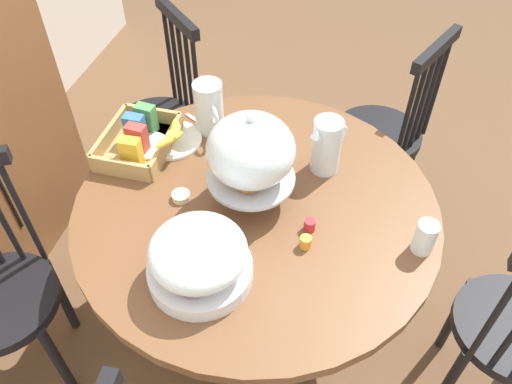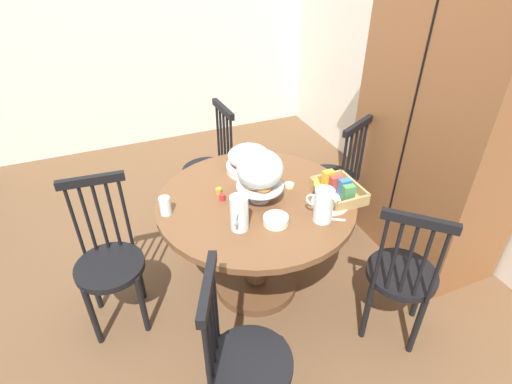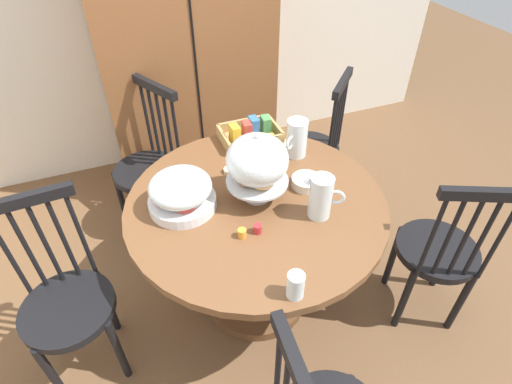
# 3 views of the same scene
# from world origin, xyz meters

# --- Properties ---
(ground_plane) EXTENTS (10.00, 10.00, 0.00)m
(ground_plane) POSITION_xyz_m (0.00, 0.00, 0.00)
(ground_plane) COLOR brown
(wooden_armoire) EXTENTS (1.18, 0.60, 1.96)m
(wooden_armoire) POSITION_xyz_m (0.16, 1.50, 0.98)
(wooden_armoire) COLOR brown
(wooden_armoire) RESTS_ON ground_plane
(dining_table) EXTENTS (1.19, 1.19, 0.74)m
(dining_table) POSITION_xyz_m (0.14, 0.17, 0.53)
(dining_table) COLOR brown
(dining_table) RESTS_ON ground_plane
(windsor_chair_by_cabinet) EXTENTS (0.44, 0.44, 0.97)m
(windsor_chair_by_cabinet) POSITION_xyz_m (0.94, -0.22, 0.45)
(windsor_chair_by_cabinet) COLOR black
(windsor_chair_by_cabinet) RESTS_ON ground_plane
(windsor_chair_facing_door) EXTENTS (0.47, 0.47, 0.97)m
(windsor_chair_facing_door) POSITION_xyz_m (0.78, 0.80, 0.45)
(windsor_chair_facing_door) COLOR black
(windsor_chair_facing_door) RESTS_ON ground_plane
(windsor_chair_far_side) EXTENTS (0.45, 0.45, 0.97)m
(windsor_chair_far_side) POSITION_xyz_m (-0.24, 0.99, 0.45)
(windsor_chair_far_side) COLOR black
(windsor_chair_far_side) RESTS_ON ground_plane
(windsor_chair_host_seat) EXTENTS (0.40, 0.40, 0.97)m
(windsor_chair_host_seat) POSITION_xyz_m (-0.76, 0.15, 0.45)
(windsor_chair_host_seat) COLOR black
(windsor_chair_host_seat) RESTS_ON ground_plane
(pastry_stand_with_dome) EXTENTS (0.28, 0.28, 0.34)m
(pastry_stand_with_dome) POSITION_xyz_m (0.15, 0.19, 0.94)
(pastry_stand_with_dome) COLOR silver
(pastry_stand_with_dome) RESTS_ON dining_table
(fruit_platter_covered) EXTENTS (0.30, 0.30, 0.18)m
(fruit_platter_covered) POSITION_xyz_m (-0.18, 0.26, 0.83)
(fruit_platter_covered) COLOR silver
(fruit_platter_covered) RESTS_ON dining_table
(orange_juice_pitcher) EXTENTS (0.17, 0.13, 0.20)m
(orange_juice_pitcher) POSITION_xyz_m (0.46, 0.44, 0.83)
(orange_juice_pitcher) COLOR silver
(orange_juice_pitcher) RESTS_ON dining_table
(milk_pitcher) EXTENTS (0.16, 0.12, 0.20)m
(milk_pitcher) POSITION_xyz_m (0.36, -0.01, 0.83)
(milk_pitcher) COLOR silver
(milk_pitcher) RESTS_ON dining_table
(cereal_basket) EXTENTS (0.32, 0.30, 0.12)m
(cereal_basket) POSITION_xyz_m (0.29, 0.64, 0.79)
(cereal_basket) COLOR tan
(cereal_basket) RESTS_ON dining_table
(china_plate_large) EXTENTS (0.22, 0.22, 0.01)m
(china_plate_large) POSITION_xyz_m (0.36, 0.55, 0.75)
(china_plate_large) COLOR white
(china_plate_large) RESTS_ON dining_table
(china_plate_small) EXTENTS (0.15, 0.15, 0.01)m
(china_plate_small) POSITION_xyz_m (0.30, 0.62, 0.76)
(china_plate_small) COLOR white
(china_plate_small) RESTS_ON china_plate_large
(cereal_bowl) EXTENTS (0.14, 0.14, 0.04)m
(cereal_bowl) POSITION_xyz_m (0.40, 0.18, 0.76)
(cereal_bowl) COLOR white
(cereal_bowl) RESTS_ON dining_table
(drinking_glass) EXTENTS (0.06, 0.06, 0.11)m
(drinking_glass) POSITION_xyz_m (0.08, -0.35, 0.80)
(drinking_glass) COLOR silver
(drinking_glass) RESTS_ON dining_table
(butter_dish) EXTENTS (0.06, 0.06, 0.02)m
(butter_dish) POSITION_xyz_m (0.09, 0.42, 0.75)
(butter_dish) COLOR beige
(butter_dish) RESTS_ON dining_table
(jam_jar_strawberry) EXTENTS (0.04, 0.04, 0.04)m
(jam_jar_strawberry) POSITION_xyz_m (0.07, -0.01, 0.76)
(jam_jar_strawberry) COLOR #B7282D
(jam_jar_strawberry) RESTS_ON dining_table
(jam_jar_apricot) EXTENTS (0.04, 0.04, 0.04)m
(jam_jar_apricot) POSITION_xyz_m (-0.00, -0.01, 0.76)
(jam_jar_apricot) COLOR orange
(jam_jar_apricot) RESTS_ON dining_table
(table_knife) EXTENTS (0.10, 0.15, 0.01)m
(table_knife) POSITION_xyz_m (0.24, 0.62, 0.74)
(table_knife) COLOR silver
(table_knife) RESTS_ON dining_table
(dinner_fork) EXTENTS (0.10, 0.15, 0.01)m
(dinner_fork) POSITION_xyz_m (0.21, 0.64, 0.74)
(dinner_fork) COLOR silver
(dinner_fork) RESTS_ON dining_table
(soup_spoon) EXTENTS (0.10, 0.15, 0.01)m
(soup_spoon) POSITION_xyz_m (0.48, 0.48, 0.74)
(soup_spoon) COLOR silver
(soup_spoon) RESTS_ON dining_table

